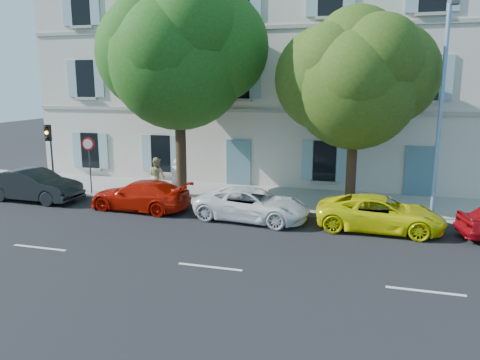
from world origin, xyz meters
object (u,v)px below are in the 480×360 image
(car_white_coupe, at_px, (252,204))
(pedestrian_a, at_px, (177,177))
(tree_left, at_px, (179,60))
(pedestrian_b, at_px, (157,176))
(traffic_light, at_px, (49,144))
(road_sign, at_px, (89,153))
(street_lamp, at_px, (442,101))
(car_red_coupe, at_px, (140,195))
(car_dark_sedan, at_px, (34,185))
(tree_right, at_px, (355,86))
(car_yellow_supercar, at_px, (380,213))

(car_white_coupe, height_order, pedestrian_a, pedestrian_a)
(tree_left, relative_size, pedestrian_b, 5.36)
(pedestrian_a, bearing_deg, traffic_light, -2.17)
(road_sign, height_order, street_lamp, street_lamp)
(street_lamp, bearing_deg, car_red_coupe, -174.24)
(street_lamp, bearing_deg, pedestrian_b, 175.47)
(car_red_coupe, xyz_separation_m, pedestrian_b, (-0.23, 2.15, 0.41))
(tree_left, bearing_deg, pedestrian_a, 152.39)
(road_sign, bearing_deg, car_dark_sedan, -146.11)
(tree_left, distance_m, road_sign, 6.14)
(tree_left, distance_m, tree_right, 7.76)
(car_dark_sedan, height_order, traffic_light, traffic_light)
(car_yellow_supercar, relative_size, tree_left, 0.48)
(car_red_coupe, distance_m, pedestrian_b, 2.20)
(pedestrian_b, bearing_deg, pedestrian_a, -141.10)
(traffic_light, relative_size, pedestrian_a, 1.88)
(pedestrian_a, bearing_deg, pedestrian_b, 0.15)
(tree_left, height_order, street_lamp, tree_left)
(traffic_light, bearing_deg, car_yellow_supercar, -5.15)
(car_yellow_supercar, bearing_deg, car_white_coupe, 91.41)
(tree_right, bearing_deg, car_white_coupe, -147.61)
(traffic_light, bearing_deg, tree_right, 3.77)
(car_dark_sedan, xyz_separation_m, car_white_coupe, (10.48, -0.23, -0.10))
(car_red_coupe, bearing_deg, car_white_coupe, 91.88)
(car_white_coupe, xyz_separation_m, street_lamp, (6.84, 1.34, 4.07))
(traffic_light, height_order, street_lamp, street_lamp)
(car_dark_sedan, relative_size, pedestrian_b, 2.50)
(traffic_light, xyz_separation_m, road_sign, (1.98, 0.22, -0.41))
(pedestrian_a, relative_size, pedestrian_b, 0.97)
(car_red_coupe, xyz_separation_m, road_sign, (-3.39, 1.48, 1.47))
(car_white_coupe, distance_m, car_yellow_supercar, 4.89)
(pedestrian_b, bearing_deg, car_dark_sedan, 47.84)
(car_red_coupe, relative_size, tree_left, 0.46)
(pedestrian_a, bearing_deg, car_red_coupe, 60.92)
(pedestrian_b, bearing_deg, road_sign, 38.30)
(tree_right, distance_m, pedestrian_b, 9.84)
(car_red_coupe, height_order, road_sign, road_sign)
(car_dark_sedan, distance_m, pedestrian_a, 6.59)
(tree_right, distance_m, traffic_light, 14.33)
(car_yellow_supercar, bearing_deg, pedestrian_b, 78.45)
(car_white_coupe, distance_m, road_sign, 8.68)
(street_lamp, bearing_deg, traffic_light, 179.80)
(tree_right, xyz_separation_m, pedestrian_a, (-7.97, 0.18, -4.21))
(car_yellow_supercar, xyz_separation_m, traffic_light, (-15.26, 1.38, 1.88))
(car_yellow_supercar, xyz_separation_m, tree_left, (-8.90, 2.33, 5.71))
(pedestrian_b, bearing_deg, tree_right, -153.53)
(car_red_coupe, distance_m, tree_right, 10.06)
(traffic_light, height_order, pedestrian_a, traffic_light)
(car_yellow_supercar, relative_size, pedestrian_a, 2.64)
(tree_left, xyz_separation_m, street_lamp, (10.85, -1.02, -1.65))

